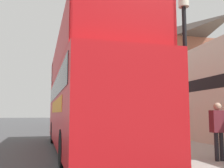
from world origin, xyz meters
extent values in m
plane|color=#4C4C4F|center=(0.00, 21.00, 0.00)|extent=(144.00, 144.00, 0.00)
cube|color=#ADAAA3|center=(7.49, 18.00, 0.07)|extent=(3.42, 108.00, 0.14)
cube|color=black|center=(9.25, 6.19, 2.80)|extent=(0.12, 12.68, 0.55)
cube|color=#935642|center=(12.20, 24.79, 3.49)|extent=(6.00, 23.02, 6.99)
pyramid|color=#473D38|center=(12.20, 24.79, 8.68)|extent=(6.00, 23.02, 3.37)
cube|color=red|center=(3.85, 7.14, 1.60)|extent=(2.77, 10.78, 2.63)
cube|color=orange|center=(3.86, 6.61, 1.73)|extent=(2.67, 5.96, 0.45)
cube|color=black|center=(3.85, 7.14, 2.42)|extent=(2.78, 9.92, 0.70)
cube|color=red|center=(3.85, 7.14, 2.97)|extent=(2.75, 9.92, 0.10)
cube|color=red|center=(2.63, 7.11, 3.62)|extent=(0.31, 9.86, 1.20)
cube|color=red|center=(5.07, 7.17, 3.62)|extent=(0.31, 9.86, 1.20)
cube|color=red|center=(3.97, 2.25, 3.62)|extent=(2.51, 0.13, 1.20)
cube|color=red|center=(3.75, 11.32, 3.62)|extent=(2.54, 1.56, 1.20)
cylinder|color=black|center=(2.64, 10.44, 0.53)|extent=(0.31, 1.06, 1.05)
cylinder|color=black|center=(4.89, 10.49, 0.53)|extent=(0.31, 1.06, 1.05)
cylinder|color=black|center=(2.80, 4.01, 0.53)|extent=(0.31, 1.06, 1.05)
cylinder|color=black|center=(5.05, 4.06, 0.53)|extent=(0.31, 1.06, 1.05)
cube|color=maroon|center=(4.68, 15.37, 0.50)|extent=(1.73, 3.96, 0.67)
cube|color=black|center=(4.68, 15.25, 1.11)|extent=(1.50, 1.91, 0.55)
cylinder|color=black|center=(3.92, 16.60, 0.31)|extent=(0.21, 0.62, 0.62)
cylinder|color=black|center=(5.47, 16.58, 0.31)|extent=(0.21, 0.62, 0.62)
cylinder|color=black|center=(3.89, 14.16, 0.31)|extent=(0.21, 0.62, 0.62)
cylinder|color=black|center=(5.44, 14.14, 0.31)|extent=(0.21, 0.62, 0.62)
cylinder|color=#232328|center=(6.99, 3.44, 0.54)|extent=(0.12, 0.12, 0.79)
cylinder|color=#232328|center=(7.15, 3.44, 0.54)|extent=(0.12, 0.12, 0.79)
cube|color=maroon|center=(7.07, 3.44, 1.25)|extent=(0.43, 0.24, 0.63)
sphere|color=tan|center=(7.07, 3.44, 1.67)|extent=(0.22, 0.22, 0.22)
cylinder|color=black|center=(6.30, 3.80, 2.43)|extent=(0.13, 0.13, 4.58)
cylinder|color=silver|center=(6.30, 3.80, 4.95)|extent=(0.32, 0.32, 0.45)
cylinder|color=black|center=(6.21, 12.46, 2.24)|extent=(0.13, 0.13, 4.20)
cylinder|color=silver|center=(6.21, 12.46, 4.57)|extent=(0.32, 0.32, 0.45)
cone|color=black|center=(6.21, 12.46, 4.90)|extent=(0.35, 0.35, 0.22)
cylinder|color=black|center=(6.28, 21.11, 2.19)|extent=(0.13, 0.13, 4.11)
cylinder|color=silver|center=(6.28, 21.11, 4.47)|extent=(0.32, 0.32, 0.45)
cone|color=black|center=(6.28, 21.11, 4.81)|extent=(0.35, 0.35, 0.22)
camera|label=1|loc=(2.34, -3.17, 1.47)|focal=42.00mm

